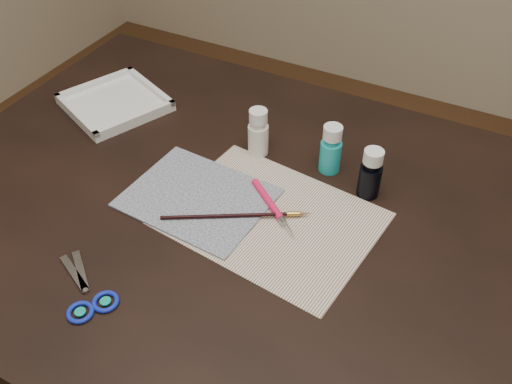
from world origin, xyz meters
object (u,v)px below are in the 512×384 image
at_px(palette_tray, 115,102).
at_px(paint_bottle_cyan, 331,149).
at_px(paint_bottle_white, 258,132).
at_px(canvas, 198,198).
at_px(paper, 271,218).
at_px(scissors, 79,286).
at_px(paint_bottle_navy, 371,173).

bearing_deg(palette_tray, paint_bottle_cyan, 1.85).
bearing_deg(paint_bottle_white, paint_bottle_cyan, 6.05).
xyz_separation_m(canvas, paint_bottle_white, (0.03, 0.18, 0.05)).
relative_size(paper, canvas, 1.42).
bearing_deg(paint_bottle_cyan, paint_bottle_white, -173.95).
height_order(paint_bottle_cyan, scissors, paint_bottle_cyan).
bearing_deg(canvas, paint_bottle_navy, 30.19).
relative_size(paint_bottle_navy, palette_tray, 0.51).
height_order(paint_bottle_white, paint_bottle_navy, same).
height_order(canvas, paint_bottle_white, paint_bottle_white).
relative_size(paper, scissors, 2.21).
distance_m(canvas, palette_tray, 0.37).
bearing_deg(palette_tray, paint_bottle_white, 0.12).
relative_size(paint_bottle_navy, scissors, 0.61).
xyz_separation_m(paper, paint_bottle_white, (-0.11, 0.16, 0.05)).
xyz_separation_m(paper, palette_tray, (-0.47, 0.16, 0.01)).
xyz_separation_m(scissors, palette_tray, (-0.27, 0.44, 0.01)).
bearing_deg(paint_bottle_white, scissors, -101.72).
bearing_deg(paint_bottle_white, paper, -56.09).
bearing_deg(palette_tray, canvas, -28.34).
distance_m(paint_bottle_cyan, palette_tray, 0.51).
bearing_deg(palette_tray, scissors, -58.38).
xyz_separation_m(canvas, paint_bottle_cyan, (0.18, 0.19, 0.05)).
bearing_deg(paint_bottle_navy, paint_bottle_cyan, 159.73).
bearing_deg(canvas, paint_bottle_white, 78.94).
relative_size(paint_bottle_white, paint_bottle_navy, 1.00).
xyz_separation_m(paper, scissors, (-0.20, -0.28, 0.00)).
distance_m(paint_bottle_white, paint_bottle_cyan, 0.15).
bearing_deg(paint_bottle_navy, palette_tray, 178.37).
relative_size(paper, paint_bottle_cyan, 3.58).
distance_m(paper, palette_tray, 0.49).
height_order(canvas, scissors, scissors).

